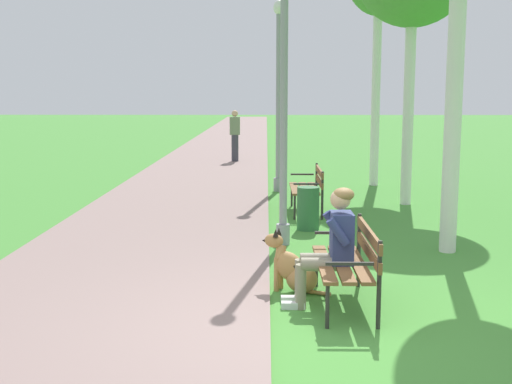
{
  "coord_description": "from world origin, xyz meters",
  "views": [
    {
      "loc": [
        -0.44,
        -5.94,
        2.21
      ],
      "look_at": [
        -0.58,
        2.79,
        0.9
      ],
      "focal_mm": 46.71,
      "sensor_mm": 36.0,
      "label": 1
    }
  ],
  "objects": [
    {
      "name": "lamp_post_mid",
      "position": [
        -0.17,
        8.91,
        2.17
      ],
      "size": [
        0.24,
        0.24,
        4.19
      ],
      "color": "gray",
      "rests_on": "ground"
    },
    {
      "name": "litter_bin",
      "position": [
        0.24,
        4.68,
        0.35
      ],
      "size": [
        0.36,
        0.36,
        0.7
      ],
      "primitive_type": "cylinder",
      "color": "#2D6638",
      "rests_on": "ground"
    },
    {
      "name": "ground_plane",
      "position": [
        0.0,
        0.0,
        0.0
      ],
      "size": [
        120.0,
        120.0,
        0.0
      ],
      "primitive_type": "plane",
      "color": "#478E38"
    },
    {
      "name": "park_bench_mid",
      "position": [
        0.36,
        6.23,
        0.51
      ],
      "size": [
        0.55,
        1.5,
        0.85
      ],
      "color": "brown",
      "rests_on": "ground"
    },
    {
      "name": "pedestrian_distant",
      "position": [
        -1.43,
        15.11,
        0.84
      ],
      "size": [
        0.32,
        0.22,
        1.65
      ],
      "color": "#383842",
      "rests_on": "ground"
    },
    {
      "name": "paved_path",
      "position": [
        -2.16,
        24.0,
        0.02
      ],
      "size": [
        3.52,
        60.0,
        0.04
      ],
      "primitive_type": "cube",
      "color": "gray",
      "rests_on": "ground"
    },
    {
      "name": "dog_shepherd",
      "position": [
        -0.14,
        1.27,
        0.26
      ],
      "size": [
        0.78,
        0.47,
        0.71
      ],
      "color": "#B27F47",
      "rests_on": "ground"
    },
    {
      "name": "lamp_post_near",
      "position": [
        -0.19,
        3.63,
        2.18
      ],
      "size": [
        0.24,
        0.24,
        4.21
      ],
      "color": "gray",
      "rests_on": "ground"
    },
    {
      "name": "person_seated_on_near_bench",
      "position": [
        0.23,
        0.78,
        0.68
      ],
      "size": [
        0.74,
        0.49,
        1.25
      ],
      "color": "gray",
      "rests_on": "ground"
    },
    {
      "name": "park_bench_near",
      "position": [
        0.44,
        0.79,
        0.51
      ],
      "size": [
        0.55,
        1.5,
        0.85
      ],
      "color": "brown",
      "rests_on": "ground"
    }
  ]
}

